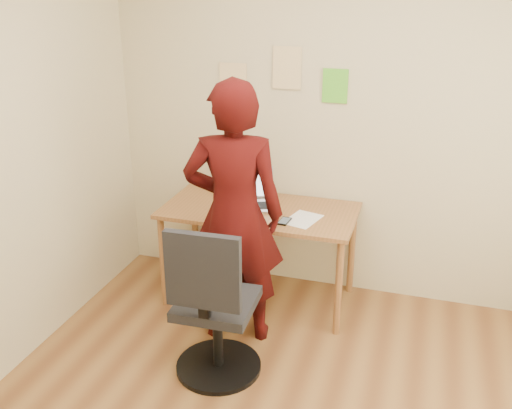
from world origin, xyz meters
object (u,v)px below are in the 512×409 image
(phone, at_px, (284,221))
(office_chair, at_px, (213,314))
(laptop, at_px, (249,198))
(person, at_px, (234,215))
(desk, at_px, (259,220))

(phone, bearing_deg, office_chair, -100.93)
(laptop, relative_size, phone, 3.17)
(laptop, bearing_deg, person, -100.36)
(phone, bearing_deg, desk, 147.61)
(laptop, distance_m, office_chair, 1.09)
(phone, height_order, person, person)
(desk, height_order, phone, phone)
(desk, bearing_deg, phone, -37.37)
(office_chair, bearing_deg, person, 91.29)
(office_chair, xyz_separation_m, person, (-0.03, 0.48, 0.44))
(laptop, bearing_deg, office_chair, -102.26)
(desk, height_order, person, person)
(desk, relative_size, phone, 10.14)
(laptop, bearing_deg, phone, -53.71)
(phone, bearing_deg, person, -124.35)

